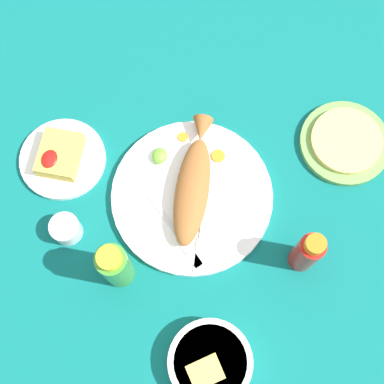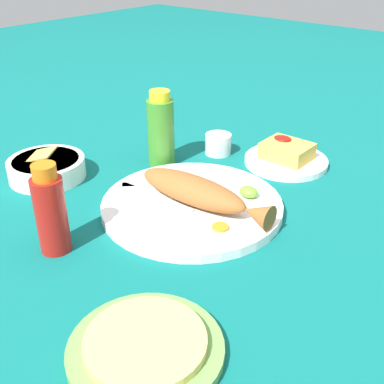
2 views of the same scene
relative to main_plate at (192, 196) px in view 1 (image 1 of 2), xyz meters
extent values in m
plane|color=#0C605B|center=(0.00, 0.00, -0.01)|extent=(4.00, 4.00, 0.00)
cylinder|color=white|center=(0.00, 0.00, 0.00)|extent=(0.34, 0.34, 0.02)
ellipsoid|color=#935628|center=(0.00, 0.00, 0.03)|extent=(0.23, 0.08, 0.05)
cone|color=#935628|center=(-0.14, -0.01, 0.03)|extent=(0.05, 0.05, 0.05)
cube|color=silver|center=(0.03, 0.03, 0.01)|extent=(0.12, 0.02, 0.00)
cube|color=silver|center=(0.12, 0.04, 0.01)|extent=(0.07, 0.02, 0.00)
cube|color=silver|center=(0.05, -0.05, 0.01)|extent=(0.09, 0.09, 0.00)
cube|color=silver|center=(0.12, 0.02, 0.01)|extent=(0.06, 0.06, 0.00)
cylinder|color=orange|center=(-0.10, 0.04, 0.01)|extent=(0.03, 0.03, 0.00)
cylinder|color=orange|center=(-0.12, -0.04, 0.01)|extent=(0.02, 0.02, 0.00)
ellipsoid|color=#6BB233|center=(-0.07, -0.08, 0.02)|extent=(0.04, 0.03, 0.02)
cylinder|color=#B21914|center=(0.09, 0.24, 0.06)|extent=(0.05, 0.05, 0.13)
cylinder|color=orange|center=(0.09, 0.24, 0.13)|extent=(0.04, 0.04, 0.02)
cylinder|color=#3D8428|center=(0.18, -0.11, 0.06)|extent=(0.06, 0.06, 0.15)
cylinder|color=yellow|center=(0.18, -0.11, 0.15)|extent=(0.04, 0.04, 0.02)
cylinder|color=silver|center=(0.12, -0.24, 0.01)|extent=(0.06, 0.06, 0.05)
cylinder|color=white|center=(0.12, -0.24, 0.00)|extent=(0.05, 0.05, 0.02)
cylinder|color=white|center=(-0.03, -0.29, 0.00)|extent=(0.18, 0.18, 0.01)
cube|color=gold|center=(-0.03, -0.29, 0.02)|extent=(0.10, 0.08, 0.04)
ellipsoid|color=#AD140F|center=(-0.01, -0.30, 0.04)|extent=(0.04, 0.03, 0.01)
cylinder|color=white|center=(0.32, 0.09, 0.01)|extent=(0.16, 0.16, 0.04)
cylinder|color=olive|center=(0.32, 0.09, 0.03)|extent=(0.14, 0.14, 0.01)
cube|color=gold|center=(0.35, 0.09, 0.04)|extent=(0.09, 0.09, 0.02)
cylinder|color=#6B9E4C|center=(-0.18, 0.30, 0.00)|extent=(0.20, 0.20, 0.01)
cylinder|color=#E0C666|center=(-0.18, 0.30, 0.01)|extent=(0.15, 0.15, 0.01)
camera|label=1|loc=(0.33, 0.06, 1.07)|focal=50.00mm
camera|label=2|loc=(-0.50, 0.59, 0.45)|focal=45.00mm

